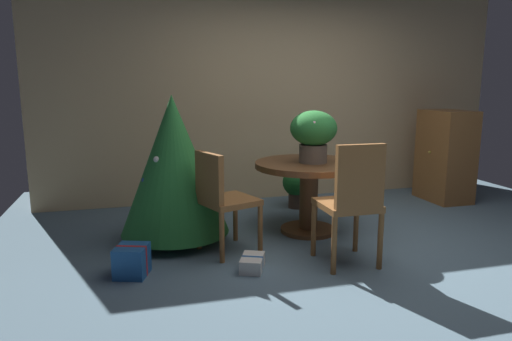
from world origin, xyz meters
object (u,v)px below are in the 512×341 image
Objects in this scene: holiday_tree at (174,165)px; gift_box_cream at (252,263)px; wooden_cabinet at (445,156)px; gift_box_blue at (132,261)px; flower_vase at (313,132)px; potted_plant at (297,185)px; wooden_chair_near at (352,198)px; wooden_chair_left at (221,196)px; round_dining_table at (309,180)px.

holiday_tree reaches higher than gift_box_cream.
gift_box_cream is at bearing -152.29° from wooden_cabinet.
wooden_cabinet reaches higher than gift_box_blue.
gift_box_blue is (-1.73, -0.62, -0.88)m from flower_vase.
wooden_cabinet reaches higher than potted_plant.
wooden_chair_left is at bearing 148.95° from wooden_chair_near.
wooden_chair_left is at bearing -49.67° from holiday_tree.
gift_box_cream is at bearing -120.66° from potted_plant.
wooden_chair_near is at bearing -37.26° from holiday_tree.
wooden_cabinet is (2.13, 0.75, 0.04)m from round_dining_table.
wooden_chair_left reaches higher than gift_box_cream.
flower_vase is 2.04m from gift_box_blue.
flower_vase is 1.13m from wooden_chair_left.
flower_vase is (0.02, -0.03, 0.47)m from round_dining_table.
wooden_chair_left reaches higher than potted_plant.
flower_vase reaches higher than round_dining_table.
wooden_chair_near is 0.94m from gift_box_cream.
wooden_cabinet is at bearing -4.35° from potted_plant.
potted_plant is at bearing 76.82° from round_dining_table.
holiday_tree is 2.82× the size of potted_plant.
gift_box_blue is at bearing 171.14° from wooden_chair_near.
round_dining_table is 0.95m from potted_plant.
potted_plant is (0.99, 1.68, 0.22)m from gift_box_cream.
potted_plant is (0.19, 0.92, -0.72)m from flower_vase.
wooden_chair_near reaches higher than round_dining_table.
gift_box_blue is at bearing -158.45° from wooden_chair_left.
round_dining_table is 1.05× the size of wooden_chair_near.
wooden_cabinet is at bearing 20.24° from flower_vase.
holiday_tree is at bearing 121.01° from gift_box_cream.
round_dining_table is at bearing -160.62° from wooden_cabinet.
round_dining_table is 1.87m from gift_box_blue.
round_dining_table is at bearing 44.89° from gift_box_cream.
holiday_tree reaches higher than wooden_chair_left.
round_dining_table is 3.36× the size of gift_box_cream.
potted_plant reaches higher than gift_box_blue.
round_dining_table is 1.32m from holiday_tree.
round_dining_table is 0.48m from flower_vase.
wooden_cabinet is (2.11, 0.78, -0.43)m from flower_vase.
round_dining_table reaches higher than potted_plant.
wooden_chair_near reaches higher than gift_box_cream.
potted_plant is at bearing 175.65° from wooden_cabinet.
gift_box_cream is (-0.81, -0.75, -0.95)m from flower_vase.
round_dining_table is 1.00m from wooden_chair_left.
gift_box_blue reaches higher than gift_box_cream.
flower_vase is 0.99m from wooden_chair_near.
wooden_chair_left is at bearing -160.00° from round_dining_table.
wooden_chair_left is at bearing -160.43° from wooden_cabinet.
holiday_tree reaches higher than wooden_cabinet.
holiday_tree reaches higher than round_dining_table.
round_dining_table is at bearing 20.00° from wooden_chair_left.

